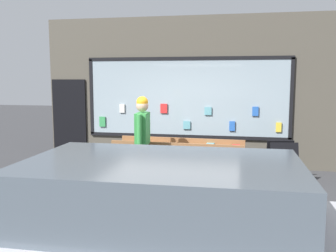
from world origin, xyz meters
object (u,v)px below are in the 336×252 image
Objects in this scene: display_table_main at (179,148)px; small_dog at (166,179)px; person_browsing at (142,134)px; sandwich_board_sign at (282,163)px; parked_car at (162,232)px.

display_table_main is 0.97m from small_dog.
display_table_main is 4.93× the size of small_dog.
person_browsing is 3.27× the size of small_dog.
display_table_main is 3.11× the size of sandwich_board_sign.
parked_car is at bearing -166.52° from person_browsing.
display_table_main is 4.34m from parked_car.
person_browsing is at bearing 38.46° from small_dog.
display_table_main is at bearing 96.75° from parked_car.
parked_car is (-1.51, -4.49, 0.30)m from sandwich_board_sign.
small_dog is 3.53m from parked_car.
person_browsing reaches higher than display_table_main.
parked_car is (1.17, -3.71, -0.32)m from person_browsing.
small_dog is 0.12× the size of parked_car.
person_browsing is at bearing -173.72° from sandwich_board_sign.
display_table_main is 1.51× the size of person_browsing.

